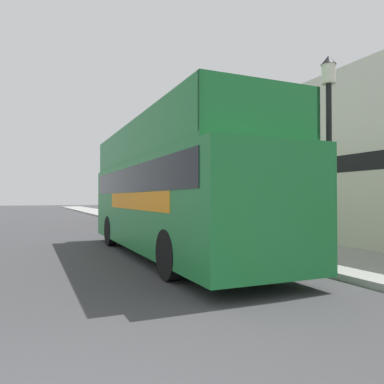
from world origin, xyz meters
The scene contains 7 objects.
ground_plane centered at (0.00, 21.00, 0.00)m, with size 144.00×144.00×0.00m, color #3D3D3F.
sidewalk centered at (7.71, 18.00, 0.07)m, with size 3.46×108.00×0.14m.
brick_terrace_rear centered at (12.44, 19.40, 4.35)m, with size 6.00×17.08×8.69m.
tour_bus centered at (3.96, 7.67, 1.75)m, with size 2.61×10.25×3.80m.
parked_car_ahead_of_bus centered at (4.89, 14.90, 0.70)m, with size 1.93×4.66×1.46m.
lamp_post_nearest centered at (6.57, 4.06, 3.51)m, with size 0.35×0.35×4.90m.
lamp_post_second centered at (6.58, 11.84, 3.54)m, with size 0.35×0.35×4.96m.
Camera 1 is at (0.12, -2.63, 1.69)m, focal length 35.00 mm.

